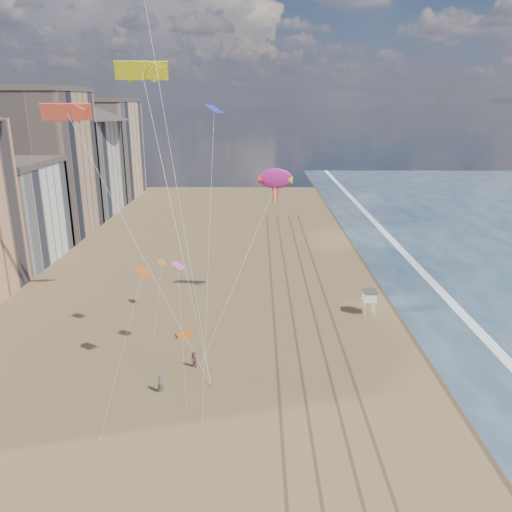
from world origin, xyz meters
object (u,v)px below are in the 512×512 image
at_px(grounded_kite, 185,335).
at_px(lifeguard_stand, 370,296).
at_px(kite_flyer_a, 161,384).
at_px(show_kite, 275,179).
at_px(kite_flyer_b, 194,360).

bearing_deg(grounded_kite, lifeguard_stand, -7.93).
distance_m(lifeguard_stand, kite_flyer_a, 29.59).
bearing_deg(lifeguard_stand, show_kite, 164.98).
xyz_separation_m(grounded_kite, show_kite, (10.73, 9.50, 16.85)).
bearing_deg(show_kite, kite_flyer_b, -117.37).
bearing_deg(kite_flyer_a, lifeguard_stand, 19.26).
distance_m(kite_flyer_a, kite_flyer_b, 5.25).
relative_size(grounded_kite, show_kite, 0.08).
height_order(grounded_kite, kite_flyer_a, kite_flyer_a).
height_order(lifeguard_stand, show_kite, show_kite).
relative_size(lifeguard_stand, grounded_kite, 1.67).
bearing_deg(lifeguard_stand, kite_flyer_b, -146.86).
relative_size(show_kite, kite_flyer_a, 13.39).
bearing_deg(grounded_kite, show_kite, 18.23).
distance_m(lifeguard_stand, grounded_kite, 23.76).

